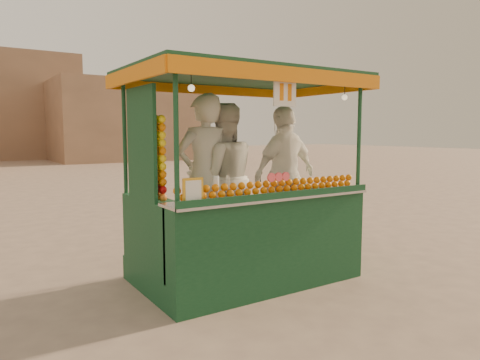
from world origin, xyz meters
TOP-DOWN VIEW (x-y plane):
  - ground at (0.00, 0.00)m, footprint 90.00×90.00m
  - building_right at (7.00, 24.00)m, footprint 9.00×6.00m
  - juice_cart at (0.22, -0.33)m, footprint 2.75×1.78m
  - vendor_left at (-0.12, 0.00)m, footprint 0.72×0.47m
  - vendor_middle at (0.17, 0.05)m, footprint 1.04×0.89m
  - vendor_right at (1.14, 0.03)m, footprint 1.14×0.60m

SIDE VIEW (x-z plane):
  - ground at x=0.00m, z-range 0.00..0.00m
  - juice_cart at x=0.22m, z-range -0.44..2.06m
  - vendor_right at x=1.14m, z-range 0.29..2.15m
  - vendor_middle at x=0.17m, z-range 0.29..2.15m
  - vendor_left at x=-0.12m, z-range 0.29..2.25m
  - building_right at x=7.00m, z-range 0.00..5.00m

